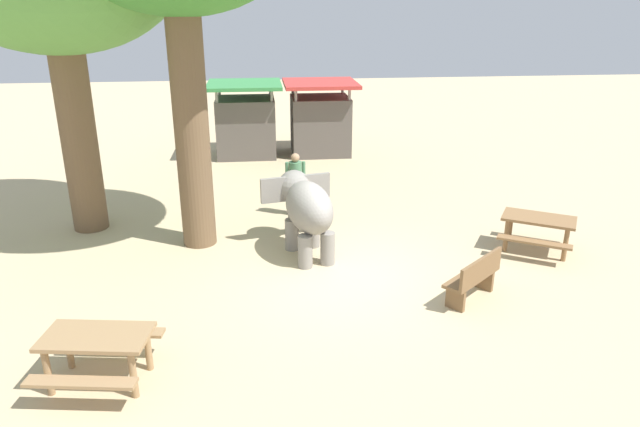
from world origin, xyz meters
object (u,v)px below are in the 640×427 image
at_px(person_handler, 296,179).
at_px(wooden_bench, 475,277).
at_px(picnic_table_far, 538,226).
at_px(market_stall_red, 320,122).
at_px(market_stall_green, 246,123).
at_px(elephant, 305,207).
at_px(picnic_table_near, 97,347).

relative_size(person_handler, wooden_bench, 1.23).
xyz_separation_m(wooden_bench, picnic_table_far, (2.16, 2.01, 0.12)).
bearing_deg(market_stall_red, market_stall_green, 180.00).
relative_size(wooden_bench, market_stall_red, 0.52).
xyz_separation_m(elephant, wooden_bench, (2.87, -2.49, -0.58)).
height_order(wooden_bench, picnic_table_near, wooden_bench).
distance_m(picnic_table_near, picnic_table_far, 9.17).
bearing_deg(elephant, market_stall_green, -3.84).
bearing_deg(market_stall_green, market_stall_red, 0.00).
relative_size(person_handler, market_stall_green, 0.64).
bearing_deg(picnic_table_far, picnic_table_near, -124.70).
relative_size(elephant, market_stall_red, 0.95).
distance_m(elephant, wooden_bench, 3.84).
xyz_separation_m(elephant, market_stall_green, (-1.34, 8.55, 0.09)).
bearing_deg(picnic_table_far, market_stall_red, 143.75).
relative_size(elephant, person_handler, 1.48).
bearing_deg(elephant, person_handler, -11.52).
height_order(elephant, market_stall_red, market_stall_red).
height_order(person_handler, market_stall_green, market_stall_green).
xyz_separation_m(person_handler, market_stall_red, (1.31, 6.21, 0.19)).
distance_m(wooden_bench, picnic_table_far, 2.95).
bearing_deg(market_stall_red, person_handler, -101.91).
bearing_deg(picnic_table_near, wooden_bench, -155.54).
relative_size(elephant, picnic_table_far, 1.17).
relative_size(picnic_table_near, market_stall_green, 0.68).
distance_m(picnic_table_near, market_stall_red, 13.60).
xyz_separation_m(person_handler, market_stall_green, (-1.29, 6.21, 0.19)).
bearing_deg(elephant, picnic_table_near, 129.08).
height_order(elephant, wooden_bench, elephant).
relative_size(person_handler, picnic_table_far, 0.79).
distance_m(picnic_table_far, market_stall_green, 11.06).
xyz_separation_m(picnic_table_far, market_stall_green, (-6.37, 9.03, 0.55)).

